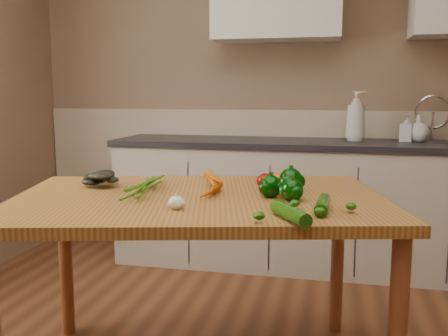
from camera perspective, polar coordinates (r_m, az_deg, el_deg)
room at (r=1.53m, az=0.11°, el=9.15°), size 4.04×5.04×2.64m
counter_run at (r=3.60m, az=10.46°, el=-3.96°), size 2.84×0.64×1.14m
table at (r=2.08m, az=-2.86°, el=-5.59°), size 1.70×1.31×0.81m
soap_bottle_a at (r=3.57m, az=14.83°, el=5.76°), size 0.18×0.18×0.34m
soap_bottle_b at (r=3.64m, az=20.16°, el=4.28°), size 0.10×0.10×0.18m
soap_bottle_c at (r=3.66m, az=21.36°, el=4.24°), size 0.15×0.15×0.18m
carrot_bunch at (r=2.13m, az=-3.85°, el=-1.77°), size 0.32×0.28×0.08m
leafy_greens at (r=2.33m, az=-13.25°, el=-0.67°), size 0.22×0.19×0.11m
garlic_bulb at (r=1.83m, az=-5.48°, el=-3.95°), size 0.06×0.06×0.05m
pepper_a at (r=2.03m, az=5.37°, el=-2.09°), size 0.09×0.09×0.09m
pepper_b at (r=2.16m, az=7.63°, el=-1.37°), size 0.10×0.10×0.10m
pepper_c at (r=1.98m, az=7.81°, el=-2.49°), size 0.09×0.09×0.09m
tomato_a at (r=2.20m, az=4.73°, el=-1.51°), size 0.08×0.08×0.07m
tomato_b at (r=2.28m, az=6.22°, el=-1.32°), size 0.06×0.06×0.06m
tomato_c at (r=2.25m, az=7.37°, el=-1.29°), size 0.08×0.08×0.07m
zucchini_a at (r=1.82m, az=11.19°, el=-4.15°), size 0.05×0.20×0.05m
zucchini_b at (r=1.68m, az=7.57°, el=-5.15°), size 0.16×0.22×0.05m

